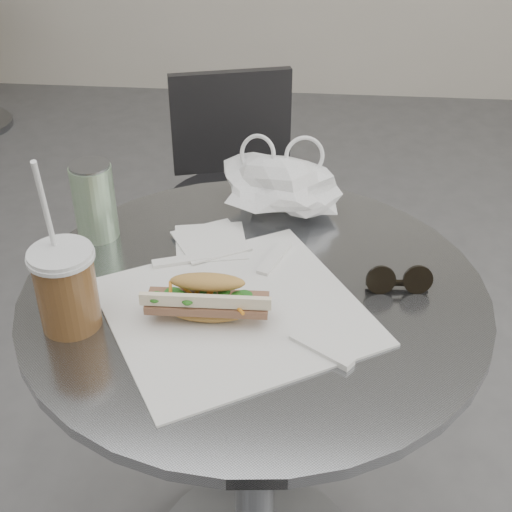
# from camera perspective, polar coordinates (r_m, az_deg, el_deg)

# --- Properties ---
(cafe_table) EXTENTS (0.76, 0.76, 0.74)m
(cafe_table) POSITION_cam_1_polar(r_m,az_deg,el_deg) (1.34, -0.12, -12.11)
(cafe_table) COLOR slate
(cafe_table) RESTS_ON ground
(chair_far) EXTENTS (0.42, 0.46, 0.79)m
(chair_far) POSITION_cam_1_polar(r_m,az_deg,el_deg) (1.99, -1.17, 1.14)
(chair_far) COLOR #2B2B2E
(chair_far) RESTS_ON ground
(sandwich_paper) EXTENTS (0.50, 0.49, 0.00)m
(sandwich_paper) POSITION_cam_1_polar(r_m,az_deg,el_deg) (1.11, -1.70, -4.42)
(sandwich_paper) COLOR white
(sandwich_paper) RESTS_ON cafe_table
(banh_mi) EXTENTS (0.23, 0.09, 0.08)m
(banh_mi) POSITION_cam_1_polar(r_m,az_deg,el_deg) (1.08, -3.89, -3.43)
(banh_mi) COLOR gold
(banh_mi) RESTS_ON sandwich_paper
(iced_coffee) EXTENTS (0.10, 0.10, 0.28)m
(iced_coffee) POSITION_cam_1_polar(r_m,az_deg,el_deg) (1.08, -14.95, -2.42)
(iced_coffee) COLOR brown
(iced_coffee) RESTS_ON cafe_table
(sunglasses) EXTENTS (0.11, 0.03, 0.05)m
(sunglasses) POSITION_cam_1_polar(r_m,az_deg,el_deg) (1.17, 11.35, -1.99)
(sunglasses) COLOR black
(sunglasses) RESTS_ON cafe_table
(plastic_bag) EXTENTS (0.23, 0.19, 0.11)m
(plastic_bag) POSITION_cam_1_polar(r_m,az_deg,el_deg) (1.34, 1.91, 5.53)
(plastic_bag) COLOR white
(plastic_bag) RESTS_ON cafe_table
(napkin_stack) EXTENTS (0.15, 0.15, 0.01)m
(napkin_stack) POSITION_cam_1_polar(r_m,az_deg,el_deg) (1.27, -3.65, 1.11)
(napkin_stack) COLOR white
(napkin_stack) RESTS_ON cafe_table
(drink_can) EXTENTS (0.07, 0.07, 0.14)m
(drink_can) POSITION_cam_1_polar(r_m,az_deg,el_deg) (1.29, -12.81, 4.32)
(drink_can) COLOR #67A660
(drink_can) RESTS_ON cafe_table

